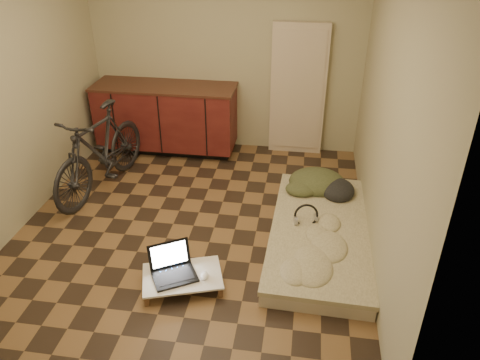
# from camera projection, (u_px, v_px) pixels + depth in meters

# --- Properties ---
(room_shell) EXTENTS (3.50, 4.00, 2.60)m
(room_shell) POSITION_uv_depth(u_px,v_px,m) (186.00, 108.00, 4.21)
(room_shell) COLOR brown
(room_shell) RESTS_ON ground
(cabinets) EXTENTS (1.84, 0.62, 0.91)m
(cabinets) POSITION_uv_depth(u_px,v_px,m) (167.00, 118.00, 6.19)
(cabinets) COLOR black
(cabinets) RESTS_ON ground
(appliance_panel) EXTENTS (0.70, 0.10, 1.70)m
(appliance_panel) POSITION_uv_depth(u_px,v_px,m) (298.00, 90.00, 5.98)
(appliance_panel) COLOR beige
(appliance_panel) RESTS_ON ground
(bicycle) EXTENTS (0.83, 1.76, 1.09)m
(bicycle) POSITION_uv_depth(u_px,v_px,m) (99.00, 147.00, 5.25)
(bicycle) COLOR black
(bicycle) RESTS_ON ground
(futon) EXTENTS (1.02, 2.03, 0.17)m
(futon) POSITION_uv_depth(u_px,v_px,m) (320.00, 234.00, 4.59)
(futon) COLOR #BCAE97
(futon) RESTS_ON ground
(clothing_pile) EXTENTS (0.67, 0.57, 0.26)m
(clothing_pile) POSITION_uv_depth(u_px,v_px,m) (322.00, 178.00, 5.13)
(clothing_pile) COLOR #3C4327
(clothing_pile) RESTS_ON futon
(headphones) EXTENTS (0.31, 0.29, 0.18)m
(headphones) POSITION_uv_depth(u_px,v_px,m) (306.00, 215.00, 4.58)
(headphones) COLOR black
(headphones) RESTS_ON futon
(lap_desk) EXTENTS (0.78, 0.62, 0.11)m
(lap_desk) POSITION_uv_depth(u_px,v_px,m) (182.00, 277.00, 4.04)
(lap_desk) COLOR brown
(lap_desk) RESTS_ON ground
(laptop) EXTENTS (0.48, 0.46, 0.25)m
(laptop) POSITION_uv_depth(u_px,v_px,m) (173.00, 269.00, 4.03)
(laptop) COLOR black
(laptop) RESTS_ON lap_desk
(mouse) EXTENTS (0.08, 0.11, 0.04)m
(mouse) POSITION_uv_depth(u_px,v_px,m) (204.00, 275.00, 4.01)
(mouse) COLOR white
(mouse) RESTS_ON lap_desk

